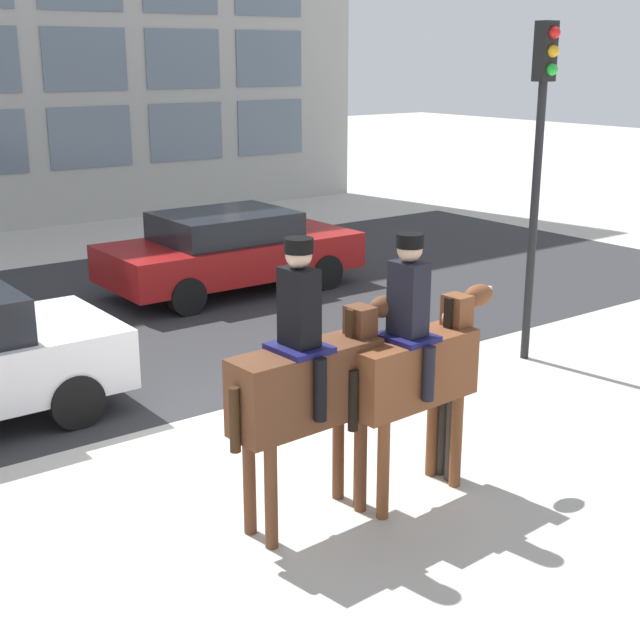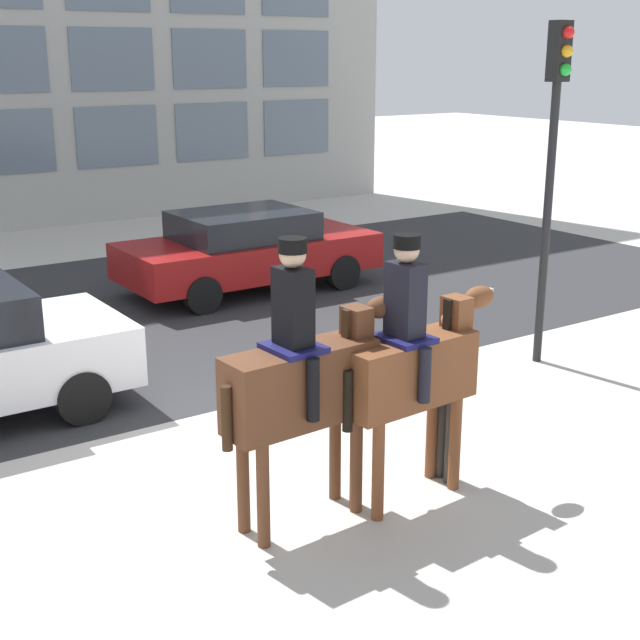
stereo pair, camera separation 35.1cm
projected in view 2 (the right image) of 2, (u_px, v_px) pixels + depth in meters
The scene contains 7 objects.
ground_plane at pixel (237, 425), 9.90m from camera, with size 80.00×80.00×0.00m, color beige.
road_surface at pixel (86, 323), 13.66m from camera, with size 23.53×8.50×0.01m.
mounted_horse_lead at pixel (303, 378), 7.51m from camera, with size 1.83×0.65×2.55m.
mounted_horse_companion at pixel (412, 364), 7.94m from camera, with size 1.80×0.65×2.49m.
pedestrian_bystander at pixel (448, 381), 8.35m from camera, with size 0.85×0.43×1.72m.
street_car_far_lane at pixel (247, 249), 15.38m from camera, with size 4.40×2.01×1.39m.
traffic_light at pixel (553, 143), 11.14m from camera, with size 0.24×0.29×4.35m.
Camera 2 is at (-4.37, -8.09, 3.95)m, focal length 50.00 mm.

